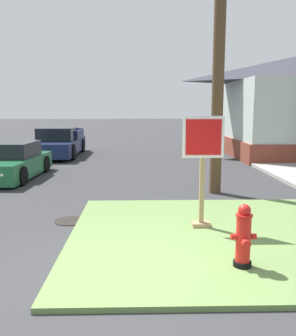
{
  "coord_description": "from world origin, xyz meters",
  "views": [
    {
      "loc": [
        0.43,
        -5.17,
        2.44
      ],
      "look_at": [
        0.63,
        2.92,
        1.13
      ],
      "focal_mm": 39.69,
      "sensor_mm": 36.0,
      "label": 1
    }
  ],
  "objects_px": {
    "fire_hydrant": "(243,237)",
    "manhole_cover": "(71,221)",
    "parked_sedan_green": "(11,163)",
    "stop_sign": "(202,172)",
    "pickup_truck_navy": "(59,144)"
  },
  "relations": [
    {
      "from": "fire_hydrant",
      "to": "manhole_cover",
      "type": "bearing_deg",
      "value": 139.68
    },
    {
      "from": "manhole_cover",
      "to": "parked_sedan_green",
      "type": "bearing_deg",
      "value": 120.09
    },
    {
      "from": "stop_sign",
      "to": "parked_sedan_green",
      "type": "relative_size",
      "value": 0.53
    },
    {
      "from": "pickup_truck_navy",
      "to": "fire_hydrant",
      "type": "bearing_deg",
      "value": -67.77
    },
    {
      "from": "stop_sign",
      "to": "manhole_cover",
      "type": "bearing_deg",
      "value": 166.31
    },
    {
      "from": "fire_hydrant",
      "to": "parked_sedan_green",
      "type": "height_order",
      "value": "parked_sedan_green"
    },
    {
      "from": "fire_hydrant",
      "to": "stop_sign",
      "type": "relative_size",
      "value": 0.44
    },
    {
      "from": "parked_sedan_green",
      "to": "manhole_cover",
      "type": "bearing_deg",
      "value": -59.91
    },
    {
      "from": "manhole_cover",
      "to": "fire_hydrant",
      "type": "bearing_deg",
      "value": -40.32
    },
    {
      "from": "parked_sedan_green",
      "to": "stop_sign",
      "type": "bearing_deg",
      "value": -45.52
    },
    {
      "from": "parked_sedan_green",
      "to": "pickup_truck_navy",
      "type": "bearing_deg",
      "value": 85.87
    },
    {
      "from": "fire_hydrant",
      "to": "pickup_truck_navy",
      "type": "xyz_separation_m",
      "value": [
        -5.62,
        13.76,
        0.08
      ]
    },
    {
      "from": "manhole_cover",
      "to": "parked_sedan_green",
      "type": "distance_m",
      "value": 6.02
    },
    {
      "from": "stop_sign",
      "to": "manhole_cover",
      "type": "height_order",
      "value": "stop_sign"
    },
    {
      "from": "stop_sign",
      "to": "manhole_cover",
      "type": "relative_size",
      "value": 3.16
    }
  ]
}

